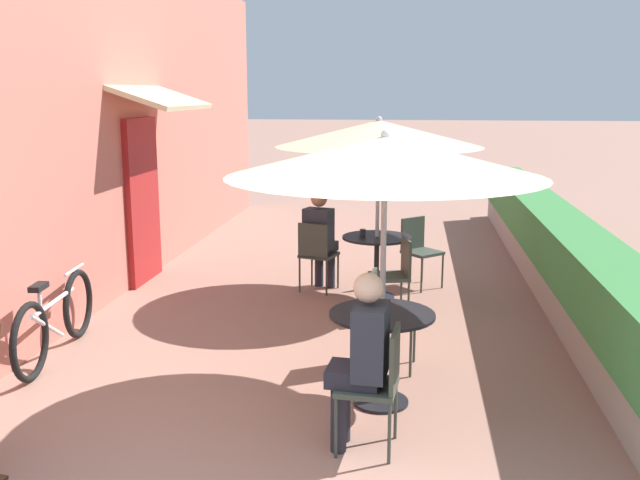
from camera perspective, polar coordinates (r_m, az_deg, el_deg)
cafe_facade_wall at (r=9.77m, az=-14.22°, el=9.48°), size 0.98×11.22×4.20m
planter_hedge at (r=9.47m, az=17.74°, el=-0.25°), size 0.60×10.22×1.01m
patio_table_near at (r=5.61m, az=4.96°, el=-7.68°), size 0.82×0.82×0.74m
patio_umbrella_near at (r=5.31m, az=5.23°, el=6.65°), size 2.39×2.39×2.15m
cafe_chair_near_left at (r=4.92m, az=4.68°, el=-11.00°), size 0.43×0.43×0.87m
seated_patron_near_left at (r=4.87m, az=3.39°, el=-9.06°), size 0.43×0.36×1.25m
cafe_chair_near_right at (r=6.34m, az=5.16°, el=-5.73°), size 0.43×0.43×0.87m
patio_table_mid at (r=8.47m, az=4.56°, el=-0.98°), size 0.82×0.82×0.74m
patio_umbrella_mid at (r=8.28m, az=4.72°, el=8.48°), size 2.39×2.39×2.15m
cafe_chair_mid_left at (r=9.03m, az=7.88°, el=-0.49°), size 0.57×0.57×0.87m
cafe_chair_mid_right at (r=8.68m, az=-0.29°, el=-0.87°), size 0.50×0.50×0.87m
seated_patron_mid_right at (r=8.75m, az=0.01°, el=0.36°), size 0.42×0.48×1.25m
cafe_chair_mid_back at (r=7.78m, az=6.11°, el=-2.44°), size 0.48×0.48×0.87m
coffee_cup_mid at (r=8.40m, az=3.44°, el=0.57°), size 0.07×0.07×0.09m
bicycle_leaning at (r=7.03m, az=-20.39°, el=-6.00°), size 0.22×1.79×0.78m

